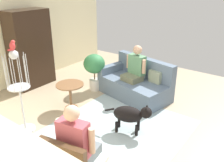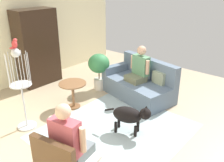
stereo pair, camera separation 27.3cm
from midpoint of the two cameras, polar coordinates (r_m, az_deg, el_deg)
The scene contains 13 objects.
ground_plane at distance 4.81m, azimuth 2.12°, elevation -10.84°, with size 8.00×8.00×0.00m, color tan.
back_wall at distance 6.80m, azimuth -20.93°, elevation 9.87°, with size 6.90×0.12×2.60m, color beige.
area_rug at distance 4.71m, azimuth 2.52°, elevation -11.59°, with size 2.60×2.35×0.01m, color #9EB2B7.
couch at distance 5.92m, azimuth 7.69°, elevation -0.75°, with size 1.23×1.85×0.90m.
armchair at distance 3.25m, azimuth -9.22°, elevation -18.13°, with size 0.72×0.74×0.95m.
person_on_couch at distance 5.71m, azimuth 7.75°, elevation 3.17°, with size 0.51×0.57×0.83m.
person_on_armchair at distance 3.20m, azimuth -7.65°, elevation -13.28°, with size 0.52×0.55×0.85m.
round_end_table at distance 5.35m, azimuth -7.71°, elevation -2.03°, with size 0.59×0.59×0.59m.
dog at distance 4.50m, azimuth 5.95°, elevation -7.97°, with size 0.47×0.84×0.59m.
bird_cage_stand at distance 4.70m, azimuth -18.85°, elevation -2.07°, with size 0.39×0.39×1.57m.
parrot at distance 4.43m, azimuth -20.21°, elevation 8.14°, with size 0.17×0.10×0.17m.
potted_plant at distance 6.11m, azimuth -1.81°, elevation 3.46°, with size 0.54×0.54×0.95m.
armoire_cabinet at distance 6.71m, azimuth -16.03°, elevation 7.54°, with size 1.04×0.56×1.97m, color black.
Camera 2 is at (-3.04, -2.58, 2.68)m, focal length 39.10 mm.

